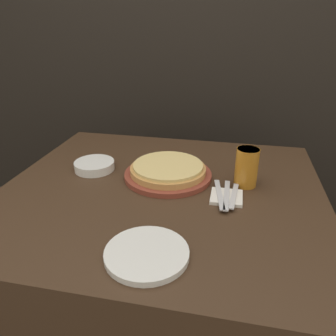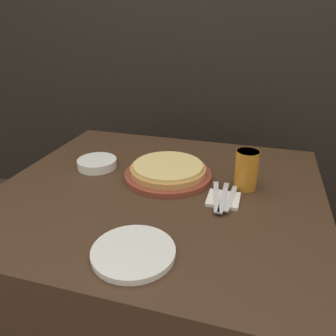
% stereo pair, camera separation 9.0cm
% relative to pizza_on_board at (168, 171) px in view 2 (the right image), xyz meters
% --- Properties ---
extents(ground_plane, '(12.00, 12.00, 0.00)m').
position_rel_pizza_on_board_xyz_m(ground_plane, '(-0.01, -0.09, -0.78)').
color(ground_plane, '#38332D').
extents(back_wall, '(6.00, 0.05, 2.60)m').
position_rel_pizza_on_board_xyz_m(back_wall, '(-0.01, 1.02, 0.52)').
color(back_wall, black).
rests_on(back_wall, ground_plane).
extents(dining_table, '(1.18, 1.08, 0.75)m').
position_rel_pizza_on_board_xyz_m(dining_table, '(-0.01, -0.09, -0.40)').
color(dining_table, '#3D2819').
rests_on(dining_table, ground_plane).
extents(pizza_on_board, '(0.34, 0.34, 0.06)m').
position_rel_pizza_on_board_xyz_m(pizza_on_board, '(0.00, 0.00, 0.00)').
color(pizza_on_board, brown).
rests_on(pizza_on_board, dining_table).
extents(beer_glass, '(0.08, 0.08, 0.15)m').
position_rel_pizza_on_board_xyz_m(beer_glass, '(0.30, -0.00, 0.05)').
color(beer_glass, '#B7701E').
rests_on(beer_glass, dining_table).
extents(dinner_plate, '(0.23, 0.23, 0.02)m').
position_rel_pizza_on_board_xyz_m(dinner_plate, '(0.04, -0.47, -0.02)').
color(dinner_plate, white).
rests_on(dinner_plate, dining_table).
extents(side_bowl, '(0.16, 0.16, 0.04)m').
position_rel_pizza_on_board_xyz_m(side_bowl, '(-0.31, 0.01, -0.01)').
color(side_bowl, white).
rests_on(side_bowl, dining_table).
extents(napkin_stack, '(0.11, 0.11, 0.01)m').
position_rel_pizza_on_board_xyz_m(napkin_stack, '(0.24, -0.12, -0.02)').
color(napkin_stack, white).
rests_on(napkin_stack, dining_table).
extents(fork, '(0.05, 0.21, 0.00)m').
position_rel_pizza_on_board_xyz_m(fork, '(0.21, -0.12, -0.01)').
color(fork, silver).
rests_on(fork, napkin_stack).
extents(dinner_knife, '(0.02, 0.21, 0.00)m').
position_rel_pizza_on_board_xyz_m(dinner_knife, '(0.24, -0.12, -0.01)').
color(dinner_knife, silver).
rests_on(dinner_knife, napkin_stack).
extents(spoon, '(0.03, 0.18, 0.00)m').
position_rel_pizza_on_board_xyz_m(spoon, '(0.26, -0.12, -0.01)').
color(spoon, silver).
rests_on(spoon, napkin_stack).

